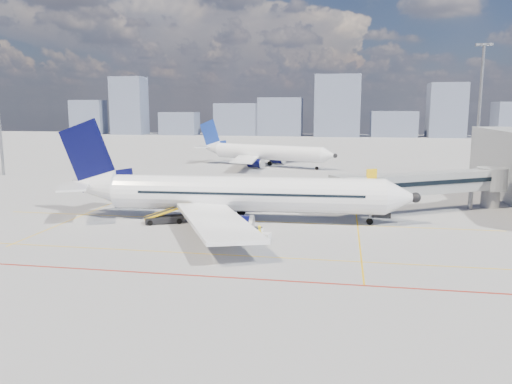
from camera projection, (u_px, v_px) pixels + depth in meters
ground at (223, 238)px, 51.96m from camera, size 420.00×420.00×0.00m
apron_markings at (207, 247)px, 48.26m from camera, size 90.00×35.12×0.01m
jet_bridge at (432, 184)px, 63.76m from camera, size 23.55×15.78×6.30m
floodlight_mast_ne at (480, 106)px, 96.64m from camera, size 3.20×0.61×25.45m
distant_skyline at (319, 114)px, 234.67m from camera, size 243.98×15.89×28.44m
main_aircraft at (231, 194)px, 59.20m from camera, size 43.07×37.51×12.55m
second_aircraft at (263, 152)px, 114.43m from camera, size 34.46×29.26×10.63m
baggage_tug at (260, 235)px, 50.60m from camera, size 2.14×1.53×1.36m
cargo_dolly at (230, 231)px, 50.40m from camera, size 3.87×2.77×1.94m
belt_loader at (166, 218)px, 58.31m from camera, size 6.25×3.87×2.58m
ramp_worker at (260, 235)px, 49.29m from camera, size 0.49×0.72×1.91m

